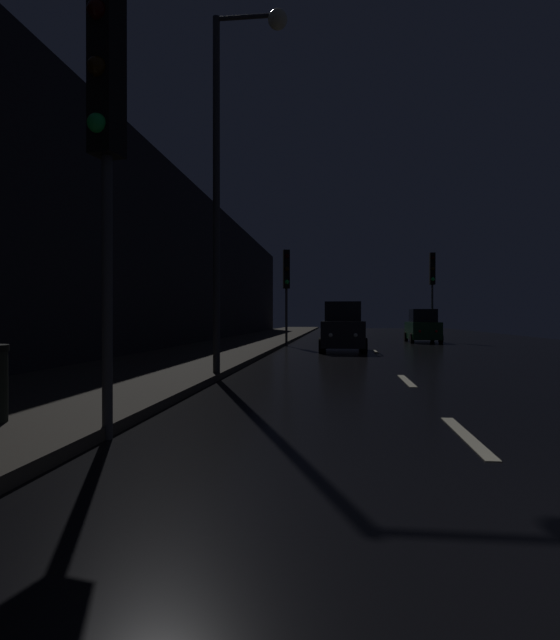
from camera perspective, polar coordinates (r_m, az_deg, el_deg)
ground at (r=27.92m, az=9.51°, el=-2.65°), size 25.11×84.00×0.02m
sidewalk_left at (r=28.30m, az=-3.47°, el=-2.43°), size 4.40×84.00×0.15m
building_facade_left at (r=25.59m, az=-10.61°, el=6.08°), size 0.80×63.00×8.00m
lane_centerline at (r=15.10m, az=12.15°, el=-5.06°), size 0.16×17.42×0.01m
traffic_light_far_left at (r=25.70m, az=0.71°, el=4.79°), size 0.38×0.48×4.74m
traffic_light_far_right at (r=32.35m, az=16.35°, el=4.60°), size 0.31×0.46×5.27m
traffic_light_near_left at (r=6.74m, az=-18.54°, el=20.87°), size 0.37×0.48×5.17m
streetlamp_overhead at (r=12.46m, az=-5.01°, el=18.89°), size 1.70×0.44×8.29m
car_approaching_headlights at (r=21.98m, az=6.88°, el=-0.94°), size 1.89×4.09×2.06m
car_parked_right_far at (r=30.64m, az=15.36°, el=-0.76°), size 1.73×3.74×1.88m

